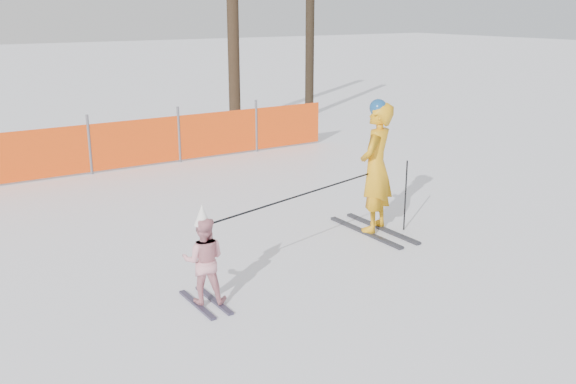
# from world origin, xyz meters

# --- Properties ---
(ground) EXTENTS (120.00, 120.00, 0.00)m
(ground) POSITION_xyz_m (0.00, 0.00, 0.00)
(ground) COLOR white
(ground) RESTS_ON ground
(adult) EXTENTS (0.86, 1.65, 2.06)m
(adult) POSITION_xyz_m (1.80, 0.82, 1.03)
(adult) COLOR black
(adult) RESTS_ON ground
(child) EXTENTS (0.63, 0.87, 1.22)m
(child) POSITION_xyz_m (-1.52, -0.04, 0.56)
(child) COLOR black
(child) RESTS_ON ground
(ski_poles) EXTENTS (3.66, 0.82, 1.12)m
(ski_poles) POSITION_xyz_m (0.69, 0.45, 0.86)
(ski_poles) COLOR black
(ski_poles) RESTS_ON ground
(tree_trunks) EXTENTS (3.04, 0.34, 6.99)m
(tree_trunks) POSITION_xyz_m (5.52, 10.58, 3.18)
(tree_trunks) COLOR #312215
(tree_trunks) RESTS_ON ground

